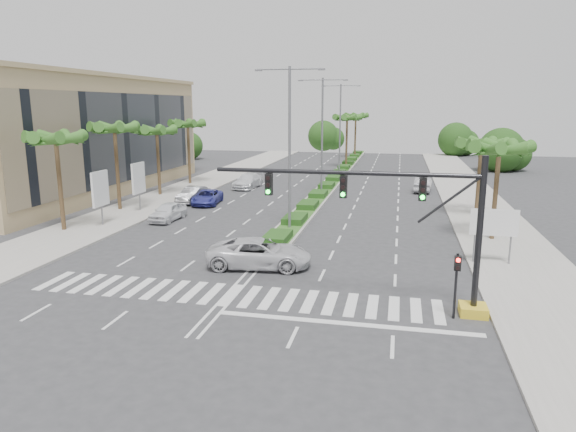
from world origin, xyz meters
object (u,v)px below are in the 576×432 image
car_parked_c (207,197)px  car_right (423,184)px  car_parked_a (168,212)px  car_parked_d (248,181)px  car_parked_b (193,195)px  car_crossing (259,253)px

car_parked_c → car_right: bearing=23.2°
car_parked_a → car_parked_c: (0.59, 7.38, -0.06)m
car_parked_a → car_parked_c: car_parked_a is taller
car_parked_c → car_right: car_right is taller
car_parked_a → car_parked_d: car_parked_d is taller
car_parked_b → car_parked_d: (2.65, 9.72, 0.05)m
car_right → car_parked_a: bearing=47.8°
car_parked_a → car_parked_d: size_ratio=0.78×
car_parked_a → car_parked_d: 17.82m
car_parked_d → car_right: car_parked_d is taller
car_parked_d → car_crossing: car_crossing is taller
car_parked_b → car_right: 24.89m
car_parked_a → car_parked_b: 8.12m
car_parked_d → car_right: 19.58m
car_parked_b → car_crossing: size_ratio=0.76×
car_crossing → car_right: size_ratio=1.25×
car_parked_b → car_crossing: 21.88m
car_parked_c → car_parked_d: (0.93, 10.38, 0.13)m
car_parked_a → car_crossing: (10.66, -10.39, 0.10)m
car_parked_c → car_right: 23.70m
car_parked_d → car_right: bearing=8.6°
car_parked_a → car_parked_b: (-1.13, 8.04, 0.02)m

